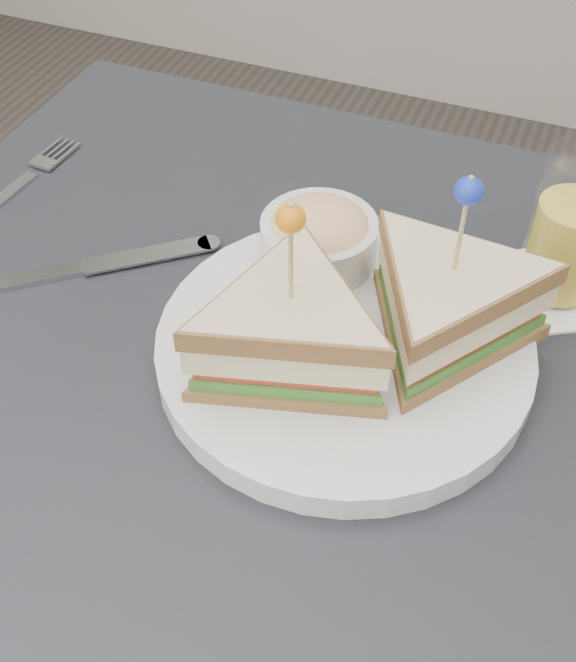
{
  "coord_description": "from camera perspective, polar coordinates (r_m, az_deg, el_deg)",
  "views": [
    {
      "loc": [
        0.17,
        -0.39,
        1.25
      ],
      "look_at": [
        0.01,
        0.01,
        0.8
      ],
      "focal_mm": 45.0,
      "sensor_mm": 36.0,
      "label": 1
    }
  ],
  "objects": [
    {
      "name": "cutlery_fork",
      "position": [
        0.89,
        -17.87,
        9.69
      ],
      "size": [
        0.03,
        0.18,
        0.01
      ],
      "rotation": [
        0.0,
        0.0,
        -0.08
      ],
      "color": "silver",
      "rests_on": "table"
    },
    {
      "name": "cutlery_knife",
      "position": [
        0.77,
        -13.22,
        4.36
      ],
      "size": [
        0.18,
        0.15,
        0.01
      ],
      "rotation": [
        0.0,
        0.0,
        -0.89
      ],
      "color": "#B4B8BF",
      "rests_on": "table"
    },
    {
      "name": "plate_meal",
      "position": [
        0.64,
        4.84,
        1.0
      ],
      "size": [
        0.37,
        0.37,
        0.18
      ],
      "rotation": [
        0.0,
        0.0,
        -0.25
      ],
      "color": "silver",
      "rests_on": "table"
    },
    {
      "name": "drink_set",
      "position": [
        0.73,
        18.74,
        6.26
      ],
      "size": [
        0.15,
        0.15,
        0.14
      ],
      "rotation": [
        0.0,
        0.0,
        0.53
      ],
      "color": "white",
      "rests_on": "table"
    },
    {
      "name": "table",
      "position": [
        0.71,
        -1.05,
        -7.39
      ],
      "size": [
        0.8,
        0.8,
        0.75
      ],
      "color": "black",
      "rests_on": "ground"
    }
  ]
}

